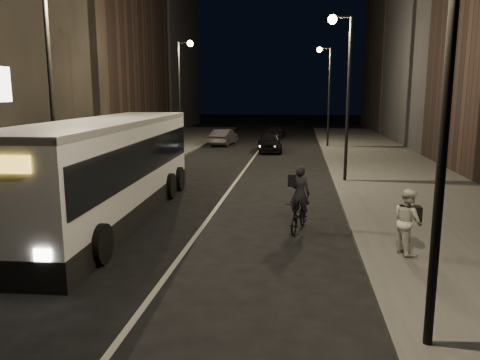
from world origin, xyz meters
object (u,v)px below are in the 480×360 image
(streetlight_left_near, at_px, (57,70))
(streetlight_right_near, at_px, (434,40))
(city_bus, at_px, (109,165))
(pedestrian_woman, at_px, (408,221))
(streetlight_right_far, at_px, (326,83))
(car_mid, at_px, (224,137))
(car_near, at_px, (270,142))
(car_far, at_px, (276,132))
(streetlight_right_mid, at_px, (343,76))
(streetlight_left_far, at_px, (182,82))
(cyclist_on_bicycle, at_px, (299,209))

(streetlight_left_near, bearing_deg, streetlight_right_near, -36.88)
(city_bus, bearing_deg, pedestrian_woman, -20.17)
(streetlight_right_far, xyz_separation_m, car_mid, (-8.76, 0.99, -4.65))
(car_near, height_order, car_far, car_near)
(car_near, xyz_separation_m, car_far, (-0.11, 11.29, -0.16))
(streetlight_right_near, distance_m, car_far, 40.54)
(streetlight_right_mid, xyz_separation_m, car_near, (-4.42, 12.71, -4.59))
(city_bus, bearing_deg, car_far, 79.77)
(streetlight_right_mid, height_order, car_far, streetlight_right_mid)
(streetlight_left_far, bearing_deg, pedestrian_woman, -61.23)
(streetlight_left_far, height_order, car_far, streetlight_left_far)
(streetlight_left_far, relative_size, car_mid, 1.87)
(streetlight_left_near, bearing_deg, car_far, 79.15)
(streetlight_right_far, distance_m, car_far, 10.35)
(streetlight_left_near, height_order, car_mid, streetlight_left_near)
(pedestrian_woman, height_order, car_near, pedestrian_woman)
(streetlight_right_near, relative_size, streetlight_right_mid, 1.00)
(streetlight_right_mid, relative_size, pedestrian_woman, 4.43)
(streetlight_right_mid, xyz_separation_m, streetlight_left_near, (-10.66, -8.00, 0.00))
(cyclist_on_bicycle, bearing_deg, streetlight_left_far, 127.54)
(pedestrian_woman, distance_m, car_far, 35.54)
(car_mid, bearing_deg, car_far, -114.67)
(streetlight_left_far, bearing_deg, streetlight_left_near, -90.00)
(streetlight_left_far, distance_m, car_far, 16.01)
(cyclist_on_bicycle, height_order, car_far, cyclist_on_bicycle)
(streetlight_right_far, xyz_separation_m, cyclist_on_bicycle, (-2.03, -24.79, -4.62))
(streetlight_left_near, distance_m, car_mid, 25.49)
(car_mid, bearing_deg, cyclist_on_bicycle, 111.06)
(streetlight_right_mid, xyz_separation_m, streetlight_right_far, (0.00, 16.00, 0.00))
(streetlight_right_far, bearing_deg, car_near, -143.32)
(streetlight_left_near, relative_size, cyclist_on_bicycle, 3.63)
(streetlight_right_far, xyz_separation_m, streetlight_left_near, (-10.66, -24.00, 0.00))
(cyclist_on_bicycle, bearing_deg, streetlight_right_far, 98.17)
(car_near, bearing_deg, streetlight_left_near, -112.72)
(streetlight_right_near, distance_m, streetlight_right_far, 32.00)
(streetlight_left_far, distance_m, city_bus, 18.35)
(streetlight_left_far, height_order, city_bus, streetlight_left_far)
(streetlight_right_mid, height_order, car_mid, streetlight_right_mid)
(streetlight_right_mid, distance_m, streetlight_left_far, 14.62)
(streetlight_left_far, relative_size, pedestrian_woman, 4.43)
(cyclist_on_bicycle, relative_size, pedestrian_woman, 1.22)
(streetlight_right_near, xyz_separation_m, pedestrian_woman, (0.93, 4.89, -4.28))
(car_far, bearing_deg, pedestrian_woman, -76.23)
(streetlight_right_near, relative_size, car_mid, 1.87)
(streetlight_left_far, bearing_deg, car_far, 66.35)
(streetlight_right_far, relative_size, streetlight_left_near, 1.00)
(streetlight_left_far, bearing_deg, car_mid, 74.78)
(streetlight_right_far, bearing_deg, car_far, 119.53)
(city_bus, relative_size, car_near, 2.99)
(car_near, bearing_deg, streetlight_right_mid, -76.76)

